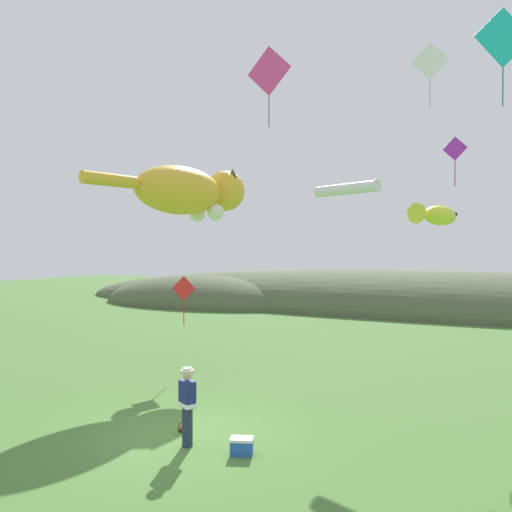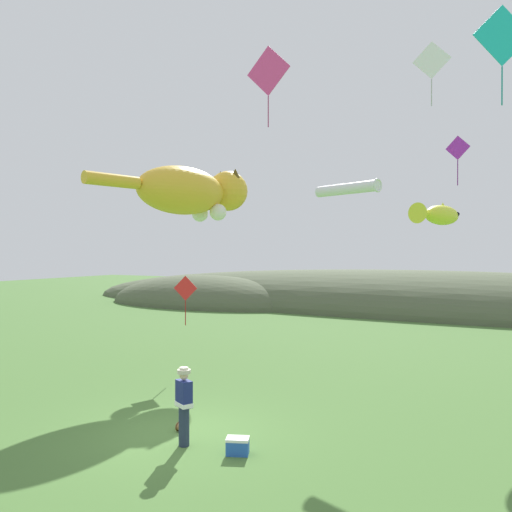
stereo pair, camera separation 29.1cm
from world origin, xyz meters
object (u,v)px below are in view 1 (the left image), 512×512
(kite_tube_streamer, at_px, (347,189))
(kite_diamond_pink, at_px, (269,71))
(kite_fish_windsock, at_px, (436,215))
(kite_spool, at_px, (182,427))
(kite_giant_cat, at_px, (190,192))
(kite_diamond_red, at_px, (184,289))
(kite_diamond_teal, at_px, (503,38))
(picnic_cooler, at_px, (242,446))
(kite_diamond_violet, at_px, (455,149))
(kite_diamond_white, at_px, (430,62))
(festival_attendant, at_px, (187,404))

(kite_tube_streamer, relative_size, kite_diamond_pink, 1.02)
(kite_fish_windsock, bearing_deg, kite_spool, -125.51)
(kite_spool, bearing_deg, kite_giant_cat, 123.06)
(kite_giant_cat, relative_size, kite_diamond_red, 4.03)
(kite_diamond_pink, xyz_separation_m, kite_diamond_teal, (6.04, -0.01, -0.21))
(kite_giant_cat, height_order, kite_diamond_pink, kite_diamond_pink)
(picnic_cooler, height_order, kite_tube_streamer, kite_tube_streamer)
(kite_spool, relative_size, kite_diamond_pink, 0.10)
(kite_tube_streamer, relative_size, kite_diamond_violet, 1.36)
(kite_diamond_violet, relative_size, kite_diamond_teal, 0.76)
(kite_spool, relative_size, kite_diamond_white, 0.10)
(festival_attendant, height_order, kite_tube_streamer, kite_tube_streamer)
(kite_diamond_violet, bearing_deg, kite_tube_streamer, -133.20)
(festival_attendant, distance_m, kite_giant_cat, 10.88)
(picnic_cooler, bearing_deg, kite_diamond_white, 70.62)
(kite_diamond_red, bearing_deg, kite_tube_streamer, 8.41)
(kite_spool, relative_size, kite_diamond_red, 0.12)
(kite_diamond_red, bearing_deg, kite_spool, -55.31)
(picnic_cooler, bearing_deg, kite_diamond_violet, 70.34)
(kite_fish_windsock, height_order, kite_diamond_white, kite_diamond_white)
(kite_tube_streamer, distance_m, kite_diamond_white, 5.09)
(kite_diamond_white, relative_size, kite_diamond_violet, 1.21)
(kite_fish_windsock, xyz_separation_m, kite_tube_streamer, (-2.63, -1.11, 0.86))
(kite_spool, relative_size, kite_fish_windsock, 0.09)
(kite_giant_cat, relative_size, kite_diamond_teal, 3.15)
(festival_attendant, relative_size, kite_diamond_pink, 0.76)
(kite_diamond_violet, height_order, kite_diamond_red, kite_diamond_violet)
(kite_diamond_red, bearing_deg, kite_diamond_violet, 24.69)
(festival_attendant, xyz_separation_m, kite_diamond_red, (-4.09, 5.70, 2.06))
(picnic_cooler, xyz_separation_m, kite_diamond_red, (-5.40, 5.54, 2.84))
(kite_diamond_pink, height_order, kite_diamond_violet, kite_diamond_pink)
(kite_spool, height_order, kite_fish_windsock, kite_fish_windsock)
(kite_fish_windsock, relative_size, kite_diamond_teal, 1.07)
(kite_fish_windsock, xyz_separation_m, kite_diamond_white, (-0.27, 0.42, 5.10))
(kite_giant_cat, distance_m, kite_diamond_pink, 7.20)
(kite_diamond_violet, bearing_deg, kite_spool, -120.55)
(kite_diamond_white, relative_size, kite_diamond_red, 1.17)
(picnic_cooler, distance_m, kite_tube_streamer, 8.95)
(kite_spool, height_order, kite_giant_cat, kite_giant_cat)
(kite_spool, bearing_deg, kite_diamond_teal, 23.58)
(kite_fish_windsock, relative_size, kite_diamond_violet, 1.40)
(kite_spool, xyz_separation_m, kite_diamond_teal, (6.93, 3.02, 9.25))
(kite_giant_cat, bearing_deg, picnic_cooler, -49.17)
(kite_giant_cat, distance_m, kite_diamond_teal, 12.34)
(kite_tube_streamer, xyz_separation_m, kite_diamond_white, (2.36, 1.53, 4.24))
(kite_giant_cat, relative_size, kite_diamond_violet, 4.15)
(kite_tube_streamer, height_order, kite_diamond_white, kite_diamond_white)
(kite_diamond_violet, distance_m, kite_diamond_red, 10.93)
(picnic_cooler, xyz_separation_m, kite_tube_streamer, (0.43, 6.40, 6.24))
(festival_attendant, distance_m, kite_diamond_pink, 9.39)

